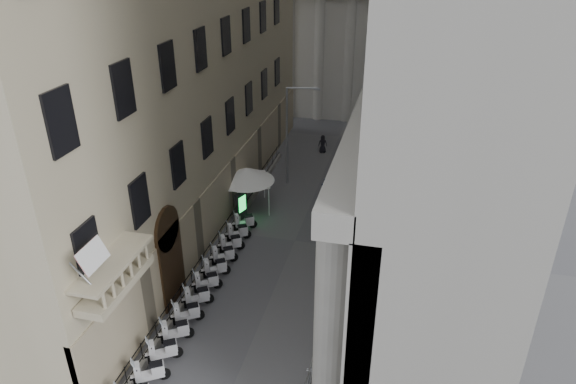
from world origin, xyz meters
name	(u,v)px	position (x,y,z in m)	size (l,w,h in m)	color
iron_fence	(225,242)	(-4.30, 18.00, 0.00)	(0.30, 28.00, 1.40)	black
blue_awning	(370,200)	(4.15, 26.00, 0.00)	(1.60, 3.00, 3.00)	navy
scooter_2	(152,382)	(-3.55, 6.54, 0.00)	(0.56, 1.40, 1.50)	silver
scooter_3	(165,360)	(-3.55, 7.86, 0.00)	(0.56, 1.40, 1.50)	silver
scooter_4	(177,340)	(-3.55, 9.19, 0.00)	(0.56, 1.40, 1.50)	silver
scooter_5	(188,322)	(-3.55, 10.52, 0.00)	(0.56, 1.40, 1.50)	silver
scooter_6	(198,305)	(-3.55, 11.85, 0.00)	(0.56, 1.40, 1.50)	silver
scooter_7	(208,290)	(-3.55, 13.17, 0.00)	(0.56, 1.40, 1.50)	silver
scooter_8	(216,276)	(-3.55, 14.50, 0.00)	(0.56, 1.40, 1.50)	silver
scooter_9	(224,263)	(-3.55, 15.83, 0.00)	(0.56, 1.40, 1.50)	silver
scooter_10	(231,251)	(-3.55, 17.16, 0.00)	(0.56, 1.40, 1.50)	silver
scooter_11	(238,240)	(-3.55, 18.48, 0.00)	(0.56, 1.40, 1.50)	silver
scooter_12	(245,229)	(-3.55, 19.81, 0.00)	(0.56, 1.40, 1.50)	silver
barrier_2	(318,351)	(3.21, 10.04, 0.00)	(0.60, 2.40, 1.10)	#AFB2B7
barrier_3	(327,317)	(3.21, 12.54, 0.00)	(0.60, 2.40, 1.10)	#AFB2B7
barrier_4	(335,287)	(3.21, 15.04, 0.00)	(0.60, 2.40, 1.10)	#AFB2B7
barrier_5	(341,262)	(3.21, 17.54, 0.00)	(0.60, 2.40, 1.10)	#AFB2B7
barrier_6	(347,240)	(3.21, 20.04, 0.00)	(0.60, 2.40, 1.10)	#AFB2B7
barrier_7	(352,221)	(3.21, 22.54, 0.00)	(0.60, 2.40, 1.10)	#AFB2B7
barrier_8	(356,204)	(3.21, 25.04, 0.00)	(0.60, 2.40, 1.10)	#AFB2B7
barrier_9	(360,189)	(3.21, 27.54, 0.00)	(0.60, 2.40, 1.10)	#AFB2B7
security_tent	(254,178)	(-3.60, 22.28, 2.61)	(3.85, 3.85, 3.13)	silver
street_lamp	(291,128)	(-2.22, 27.39, 4.52)	(2.47, 0.60, 7.63)	gray
info_kiosk	(241,206)	(-4.19, 21.09, 1.00)	(0.58, 0.97, 1.97)	black
pedestrian_a	(325,189)	(0.88, 25.34, 0.83)	(0.61, 0.40, 1.67)	#0D1834
pedestrian_b	(347,174)	(2.10, 28.32, 0.82)	(0.80, 0.62, 1.64)	black
pedestrian_c	(323,144)	(-0.87, 34.11, 0.80)	(0.78, 0.51, 1.60)	black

